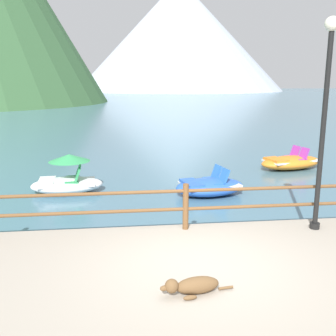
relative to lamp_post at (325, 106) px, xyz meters
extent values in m
plane|color=#477084|center=(-2.64, 38.73, -2.88)|extent=(200.00, 200.00, 0.00)
cylinder|color=brown|center=(-2.64, 0.28, -2.01)|extent=(0.12, 0.12, 0.95)
cylinder|color=brown|center=(-2.64, 0.28, -1.67)|extent=(23.80, 0.07, 0.07)
cylinder|color=brown|center=(-2.64, 0.28, -2.05)|extent=(23.80, 0.07, 0.07)
cylinder|color=black|center=(0.00, 0.00, -0.55)|extent=(0.10, 0.10, 3.86)
sphere|color=silver|center=(0.00, 0.00, 1.50)|extent=(0.28, 0.28, 0.28)
cylinder|color=black|center=(0.00, 0.00, -2.42)|extent=(0.20, 0.20, 0.12)
ellipsoid|color=brown|center=(-2.86, -2.18, -2.36)|extent=(0.67, 0.34, 0.24)
sphere|color=brown|center=(-3.24, -2.23, -2.32)|extent=(0.20, 0.20, 0.20)
ellipsoid|color=brown|center=(-3.35, -2.24, -2.34)|extent=(0.13, 0.10, 0.08)
cylinder|color=brown|center=(-2.44, -2.16, -2.44)|extent=(0.22, 0.07, 0.04)
ellipsoid|color=brown|center=(-3.04, -2.04, -2.44)|extent=(0.21, 0.10, 0.07)
ellipsoid|color=brown|center=(-3.00, -2.36, -2.44)|extent=(0.21, 0.10, 0.07)
ellipsoid|color=blue|center=(-1.31, 3.93, -2.64)|extent=(2.32, 1.71, 0.49)
cube|color=silver|center=(-1.31, 3.93, -2.55)|extent=(1.82, 1.39, 0.06)
cube|color=blue|center=(-1.21, 4.22, -2.48)|extent=(0.47, 0.47, 0.08)
cube|color=blue|center=(-1.04, 4.25, -2.26)|extent=(0.28, 0.43, 0.43)
cube|color=blue|center=(-1.11, 3.70, -2.48)|extent=(0.47, 0.47, 0.08)
cube|color=blue|center=(-0.93, 3.74, -2.26)|extent=(0.28, 0.43, 0.43)
cube|color=blue|center=(-1.88, 3.81, -2.49)|extent=(0.64, 0.99, 0.12)
ellipsoid|color=orange|center=(2.58, 7.00, -2.63)|extent=(2.83, 1.90, 0.50)
cube|color=silver|center=(2.58, 7.00, -2.54)|extent=(2.22, 1.53, 0.06)
cube|color=purple|center=(2.70, 7.29, -2.47)|extent=(0.49, 0.49, 0.08)
cube|color=purple|center=(2.88, 7.34, -2.25)|extent=(0.31, 0.44, 0.43)
cube|color=purple|center=(2.84, 6.81, -2.47)|extent=(0.49, 0.49, 0.08)
cube|color=purple|center=(3.01, 6.86, -2.25)|extent=(0.31, 0.44, 0.43)
cube|color=orange|center=(1.90, 6.81, -2.48)|extent=(0.78, 1.00, 0.12)
ellipsoid|color=white|center=(-5.60, 4.73, -2.66)|extent=(2.24, 1.46, 0.44)
cube|color=silver|center=(-5.60, 4.73, -2.58)|extent=(1.75, 1.19, 0.06)
cube|color=#339956|center=(-5.46, 5.00, -2.51)|extent=(0.43, 0.43, 0.08)
cube|color=#339956|center=(-5.28, 5.02, -2.29)|extent=(0.24, 0.41, 0.43)
cube|color=#339956|center=(-5.42, 4.48, -2.51)|extent=(0.43, 0.43, 0.08)
cube|color=#339956|center=(-5.24, 4.50, -2.29)|extent=(0.24, 0.41, 0.43)
cube|color=white|center=(-6.19, 4.69, -2.52)|extent=(0.54, 0.95, 0.12)
cone|color=#339956|center=(-5.49, 4.74, -1.81)|extent=(1.33, 1.33, 0.22)
cone|color=#386038|center=(-19.47, 61.70, 8.96)|extent=(24.72, 24.72, 23.69)
cone|color=#A8B2C1|center=(14.01, 116.24, 13.27)|extent=(62.49, 62.49, 32.30)
camera|label=1|loc=(-3.87, -7.18, 0.51)|focal=41.98mm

